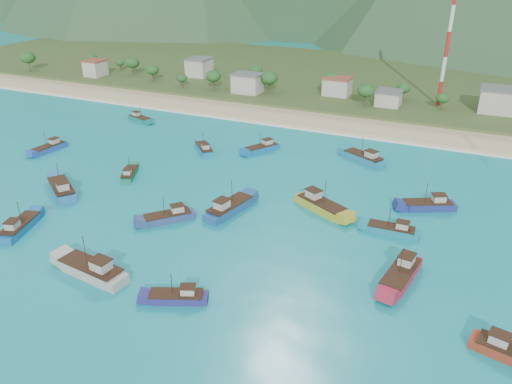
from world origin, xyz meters
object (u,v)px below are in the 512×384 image
at_px(boat_4, 92,271).
at_px(boat_7, 50,148).
at_px(boat_11, 392,230).
at_px(boat_1, 140,119).
at_px(boat_19, 129,174).
at_px(boat_25, 204,149).
at_px(boat_15, 364,158).
at_px(boat_22, 321,206).
at_px(boat_14, 177,298).
at_px(boat_23, 262,149).
at_px(boat_24, 169,217).
at_px(boat_21, 512,354).
at_px(boat_0, 428,206).
at_px(radio_tower, 450,31).
at_px(boat_3, 401,275).
at_px(boat_6, 62,190).
at_px(boat_18, 229,208).
at_px(boat_17, 20,227).

relative_size(boat_4, boat_7, 1.31).
bearing_deg(boat_11, boat_1, 64.19).
bearing_deg(boat_7, boat_19, 176.20).
distance_m(boat_4, boat_25, 58.12).
xyz_separation_m(boat_15, boat_22, (-1.95, -29.83, 0.08)).
distance_m(boat_1, boat_14, 93.52).
bearing_deg(boat_23, boat_1, 19.16).
relative_size(boat_7, boat_15, 0.85).
xyz_separation_m(boat_7, boat_22, (76.38, -3.19, 0.27)).
distance_m(boat_15, boat_24, 54.08).
relative_size(boat_21, boat_22, 0.85).
bearing_deg(boat_15, boat_0, -111.11).
height_order(boat_14, boat_24, boat_24).
height_order(radio_tower, boat_11, radio_tower).
distance_m(boat_3, boat_6, 73.06).
height_order(radio_tower, boat_4, radio_tower).
relative_size(radio_tower, boat_19, 5.34).
xyz_separation_m(radio_tower, boat_18, (-30.17, -95.28, -24.41)).
distance_m(boat_21, boat_24, 62.53).
bearing_deg(boat_14, boat_0, -56.38).
xyz_separation_m(boat_3, boat_22, (-19.11, 18.03, 0.07)).
height_order(boat_7, boat_19, boat_7).
bearing_deg(boat_7, boat_15, -155.04).
distance_m(boat_4, boat_14, 16.13).
relative_size(boat_14, boat_18, 0.73).
bearing_deg(boat_6, boat_11, -44.82).
distance_m(boat_15, boat_18, 42.70).
relative_size(boat_4, boat_18, 1.03).
xyz_separation_m(boat_11, boat_14, (-25.79, -33.74, -0.06)).
distance_m(boat_11, boat_23, 49.57).
distance_m(boat_21, boat_23, 81.88).
distance_m(boat_15, boat_22, 29.89).
height_order(boat_3, boat_23, boat_3).
xyz_separation_m(boat_6, boat_21, (89.16, -13.99, -0.23)).
bearing_deg(boat_11, boat_7, 84.14).
distance_m(boat_3, boat_22, 26.27).
relative_size(boat_21, boat_24, 1.14).
bearing_deg(boat_24, boat_19, 7.16).
bearing_deg(boat_15, boat_23, 125.09).
xyz_separation_m(boat_17, boat_18, (32.79, 22.84, 0.19)).
xyz_separation_m(boat_3, boat_7, (-95.50, 21.22, -0.20)).
distance_m(boat_11, boat_15, 35.94).
relative_size(boat_18, boat_25, 1.44).
bearing_deg(boat_4, boat_19, 36.27).
height_order(boat_11, boat_14, boat_11).
height_order(boat_3, boat_15, boat_3).
bearing_deg(boat_3, boat_15, -60.81).
bearing_deg(boat_15, boat_19, 150.70).
xyz_separation_m(boat_0, boat_24, (-45.89, -26.09, -0.07)).
height_order(boat_19, boat_22, boat_22).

